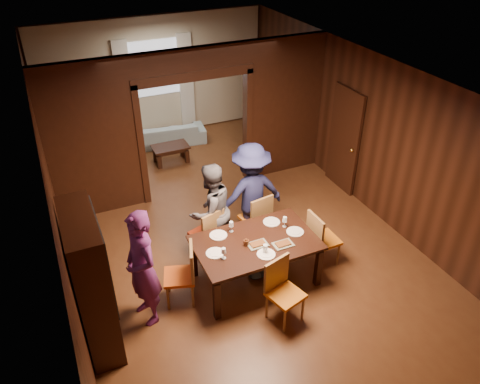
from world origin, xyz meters
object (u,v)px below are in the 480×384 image
chair_far_l (206,232)px  hutch (91,283)px  sofa (169,134)px  chair_near (286,293)px  coffee_table (171,154)px  chair_far_r (255,217)px  chair_left (179,275)px  person_purple (142,269)px  person_navy (251,193)px  chair_right (324,238)px  dining_table (255,261)px  person_grey (211,211)px

chair_far_l → hutch: 2.23m
sofa → chair_near: size_ratio=1.78×
coffee_table → chair_far_r: (0.49, -3.33, 0.28)m
chair_left → chair_far_l: bearing=155.6°
chair_left → sofa: bearing=-177.4°
person_purple → chair_near: 2.00m
sofa → person_navy: bearing=100.3°
chair_right → chair_near: 1.43m
dining_table → chair_far_r: chair_far_r is taller
person_purple → chair_left: bearing=89.4°
person_grey → chair_far_r: bearing=160.4°
sofa → chair_left: (-1.39, -5.12, 0.23)m
coffee_table → chair_near: bearing=-89.0°
person_purple → chair_left: size_ratio=1.84×
person_purple → sofa: 5.62m
person_grey → chair_near: (0.39, -1.82, -0.35)m
person_grey → hutch: size_ratio=0.83×
sofa → chair_far_r: (0.24, -4.27, 0.23)m
chair_left → person_purple: bearing=-59.1°
person_grey → coffee_table: person_grey is taller
chair_right → hutch: (-3.60, -0.10, 0.52)m
chair_near → hutch: size_ratio=0.48×
coffee_table → hutch: size_ratio=0.40×
sofa → chair_right: bearing=108.1°
coffee_table → chair_far_r: bearing=-81.7°
person_navy → chair_far_l: person_navy is taller
person_grey → coffee_table: bearing=-114.3°
chair_far_l → chair_near: same height
person_grey → coffee_table: (0.30, 3.32, -0.63)m
person_navy → person_purple: bearing=27.2°
chair_left → chair_right: size_ratio=1.00×
chair_near → chair_far_r: bearing=61.8°
chair_far_r → chair_near: size_ratio=1.00×
hutch → chair_right: bearing=1.5°
dining_table → chair_near: chair_near is taller
person_grey → chair_left: bearing=26.5°
dining_table → chair_far_r: size_ratio=1.89×
dining_table → chair_far_l: size_ratio=1.89×
coffee_table → chair_left: chair_left is taller
person_purple → chair_far_l: 1.60m
chair_left → chair_right: 2.40m
dining_table → coffee_table: (-0.05, 4.25, -0.18)m
sofa → chair_far_l: chair_far_l is taller
chair_left → chair_far_r: size_ratio=1.00×
sofa → chair_right: chair_right is taller
coffee_table → chair_right: (1.25, -4.32, 0.28)m
chair_left → hutch: hutch is taller
person_purple → chair_right: 2.96m
chair_far_l → hutch: hutch is taller
chair_far_r → chair_near: bearing=68.2°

